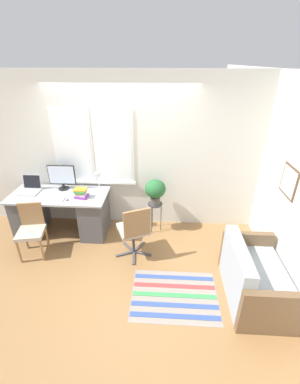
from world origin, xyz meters
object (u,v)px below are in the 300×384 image
keyboard (53,199)px  mouse (67,200)px  book_stack (81,193)px  potted_plant (155,190)px  monitor (62,176)px  desk_lamp (98,178)px  desk_chair_wooden (31,229)px  couch_loveseat (253,279)px  laptop (30,188)px  plant_stand (155,207)px  office_chair_swivel (134,230)px

keyboard → mouse: size_ratio=5.48×
book_stack → potted_plant: bearing=10.5°
monitor → desk_lamp: monitor is taller
keyboard → desk_lamp: 0.81m
mouse → potted_plant: potted_plant is taller
desk_lamp → desk_chair_wooden: (-0.96, -0.66, -0.61)m
mouse → couch_loveseat: mouse is taller
keyboard → laptop: bearing=151.7°
keyboard → mouse: (0.23, -0.00, 0.01)m
couch_loveseat → book_stack: bearing=65.3°
desk_lamp → plant_stand: (0.95, 0.07, -0.57)m
desk_chair_wooden → potted_plant: bearing=10.4°
laptop → couch_loveseat: 3.79m
book_stack → plant_stand: book_stack is taller
couch_loveseat → laptop: bearing=69.1°
keyboard → book_stack: (0.43, 0.12, 0.07)m
keyboard → couch_loveseat: (2.99, -1.06, -0.49)m
keyboard → potted_plant: 1.69m
mouse → desk_lamp: (0.48, 0.28, 0.28)m
book_stack → office_chair_swivel: bearing=-27.9°
laptop → desk_chair_wooden: size_ratio=0.39×
book_stack → mouse: bearing=-148.9°
monitor → couch_loveseat: bearing=-26.4°
mouse → desk_chair_wooden: size_ratio=0.07×
book_stack → plant_stand: size_ratio=0.41×
desk_chair_wooden → office_chair_swivel: (1.62, 0.01, 0.04)m
laptop → office_chair_swivel: 2.02m
laptop → book_stack: laptop is taller
monitor → office_chair_swivel: monitor is taller
plant_stand → potted_plant: (0.00, 0.00, 0.34)m
laptop → couch_loveseat: bearing=-20.9°
monitor → potted_plant: bearing=-2.3°
laptop → office_chair_swivel: laptop is taller
laptop → potted_plant: bearing=1.8°
desk_lamp → office_chair_swivel: (0.66, -0.65, -0.56)m
potted_plant → keyboard: bearing=-168.2°
book_stack → office_chair_swivel: 1.12m
mouse → couch_loveseat: 3.00m
couch_loveseat → plant_stand: (-1.34, 1.41, 0.21)m
mouse → office_chair_swivel: (1.14, -0.38, -0.28)m
desk_chair_wooden → couch_loveseat: size_ratio=0.73×
couch_loveseat → office_chair_swivel: bearing=67.3°
mouse → desk_lamp: size_ratio=0.15×
laptop → desk_chair_wooden: (0.26, -0.66, -0.37)m
mouse → keyboard: bearing=178.9°
desk_chair_wooden → couch_loveseat: (3.25, -0.67, -0.18)m
couch_loveseat → plant_stand: bearing=43.6°
keyboard → office_chair_swivel: bearing=-15.5°
keyboard → plant_stand: (1.66, 0.34, -0.28)m
book_stack → potted_plant: potted_plant is taller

